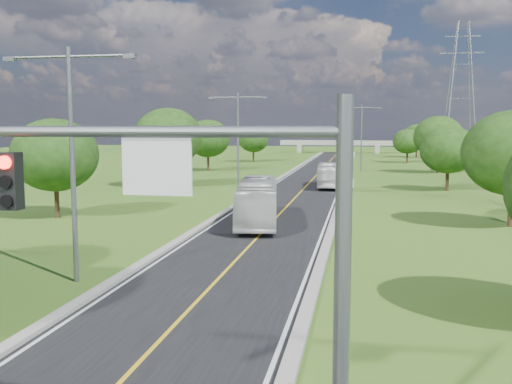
% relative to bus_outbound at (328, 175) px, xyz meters
% --- Properties ---
extents(ground, '(260.00, 260.00, 0.00)m').
position_rel_bus_outbound_xyz_m(ground, '(-2.43, 7.04, -1.39)').
color(ground, '#325919').
rests_on(ground, ground).
extents(road, '(8.00, 150.00, 0.06)m').
position_rel_bus_outbound_xyz_m(road, '(-2.43, 13.04, -1.36)').
color(road, black).
rests_on(road, ground).
extents(curb_left, '(0.50, 150.00, 0.22)m').
position_rel_bus_outbound_xyz_m(curb_left, '(-6.68, 13.04, -1.28)').
color(curb_left, gray).
rests_on(curb_left, ground).
extents(curb_right, '(0.50, 150.00, 0.22)m').
position_rel_bus_outbound_xyz_m(curb_right, '(1.82, 13.04, -1.28)').
color(curb_right, gray).
rests_on(curb_right, ground).
extents(signal_mast, '(8.54, 0.33, 7.20)m').
position_rel_bus_outbound_xyz_m(signal_mast, '(1.25, -53.96, 3.52)').
color(signal_mast, slate).
rests_on(signal_mast, ground).
extents(speed_limit_sign, '(0.55, 0.09, 2.40)m').
position_rel_bus_outbound_xyz_m(speed_limit_sign, '(2.77, -14.98, 0.22)').
color(speed_limit_sign, slate).
rests_on(speed_limit_sign, ground).
extents(overpass, '(30.00, 3.00, 3.20)m').
position_rel_bus_outbound_xyz_m(overpass, '(-2.43, 87.04, 1.03)').
color(overpass, gray).
rests_on(overpass, ground).
extents(streetlight_near_left, '(5.90, 0.25, 10.00)m').
position_rel_bus_outbound_xyz_m(streetlight_near_left, '(-8.43, -40.96, 4.56)').
color(streetlight_near_left, slate).
rests_on(streetlight_near_left, ground).
extents(streetlight_mid_left, '(5.90, 0.25, 10.00)m').
position_rel_bus_outbound_xyz_m(streetlight_mid_left, '(-8.43, -7.96, 4.56)').
color(streetlight_mid_left, slate).
rests_on(streetlight_mid_left, ground).
extents(streetlight_far_right, '(5.90, 0.25, 10.00)m').
position_rel_bus_outbound_xyz_m(streetlight_far_right, '(3.57, 25.04, 4.56)').
color(streetlight_far_right, slate).
rests_on(streetlight_far_right, ground).
extents(power_tower_far, '(9.00, 6.40, 28.00)m').
position_rel_bus_outbound_xyz_m(power_tower_far, '(23.57, 62.04, 12.62)').
color(power_tower_far, slate).
rests_on(power_tower_far, ground).
extents(tree_lb, '(6.30, 6.30, 7.33)m').
position_rel_bus_outbound_xyz_m(tree_lb, '(-18.43, -24.96, 3.26)').
color(tree_lb, black).
rests_on(tree_lb, ground).
extents(tree_lc, '(7.56, 7.56, 8.79)m').
position_rel_bus_outbound_xyz_m(tree_lc, '(-17.43, -2.96, 4.19)').
color(tree_lc, black).
rests_on(tree_lc, ground).
extents(tree_ld, '(6.72, 6.72, 7.82)m').
position_rel_bus_outbound_xyz_m(tree_ld, '(-19.43, 21.04, 3.57)').
color(tree_ld, black).
rests_on(tree_ld, ground).
extents(tree_le, '(5.88, 5.88, 6.84)m').
position_rel_bus_outbound_xyz_m(tree_le, '(-16.93, 45.04, 2.95)').
color(tree_le, black).
rests_on(tree_le, ground).
extents(tree_rc, '(5.88, 5.88, 6.84)m').
position_rel_bus_outbound_xyz_m(tree_rc, '(12.57, -0.96, 2.95)').
color(tree_rc, black).
rests_on(tree_rc, ground).
extents(tree_rd, '(7.14, 7.14, 8.30)m').
position_rel_bus_outbound_xyz_m(tree_rd, '(14.57, 23.04, 3.88)').
color(tree_rd, black).
rests_on(tree_rd, ground).
extents(tree_re, '(5.46, 5.46, 6.35)m').
position_rel_bus_outbound_xyz_m(tree_re, '(12.07, 47.04, 2.64)').
color(tree_re, black).
rests_on(tree_re, ground).
extents(tree_rf, '(6.30, 6.30, 7.33)m').
position_rel_bus_outbound_xyz_m(tree_rf, '(15.57, 67.04, 3.26)').
color(tree_rf, black).
rests_on(tree_rf, ground).
extents(bus_outbound, '(2.82, 9.64, 2.65)m').
position_rel_bus_outbound_xyz_m(bus_outbound, '(0.00, 0.00, 0.00)').
color(bus_outbound, silver).
rests_on(bus_outbound, road).
extents(bus_inbound, '(4.16, 11.26, 3.07)m').
position_rel_bus_outbound_xyz_m(bus_inbound, '(-3.31, -25.17, 0.21)').
color(bus_inbound, silver).
rests_on(bus_inbound, road).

